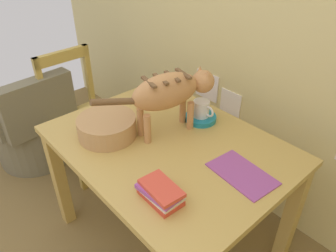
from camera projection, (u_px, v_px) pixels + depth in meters
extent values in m
cube|color=#D9C781|center=(270.00, 19.00, 1.75)|extent=(4.59, 0.10, 2.50)
cube|color=white|center=(207.00, 86.00, 2.24)|extent=(0.20, 0.01, 0.20)
cube|color=white|center=(230.00, 103.00, 2.13)|extent=(0.16, 0.01, 0.16)
cube|color=tan|center=(168.00, 145.00, 1.65)|extent=(1.21, 0.91, 0.03)
cube|color=#B08F47|center=(168.00, 153.00, 1.68)|extent=(1.13, 0.83, 0.07)
cube|color=tan|center=(60.00, 180.00, 1.98)|extent=(0.07, 0.07, 0.72)
cube|color=tan|center=(159.00, 130.00, 2.43)|extent=(0.07, 0.07, 0.72)
cube|color=tan|center=(291.00, 216.00, 1.74)|extent=(0.07, 0.07, 0.72)
ellipsoid|color=tan|center=(166.00, 91.00, 1.60)|extent=(0.21, 0.39, 0.19)
cube|color=brown|center=(149.00, 82.00, 1.52)|extent=(0.13, 0.05, 0.01)
cube|color=brown|center=(161.00, 79.00, 1.54)|extent=(0.13, 0.05, 0.01)
cube|color=brown|center=(172.00, 76.00, 1.57)|extent=(0.13, 0.05, 0.01)
cube|color=brown|center=(183.00, 74.00, 1.60)|extent=(0.13, 0.05, 0.01)
cylinder|color=tan|center=(183.00, 109.00, 1.77)|extent=(0.04, 0.04, 0.16)
cylinder|color=tan|center=(190.00, 116.00, 1.71)|extent=(0.04, 0.04, 0.16)
cylinder|color=tan|center=(141.00, 122.00, 1.66)|extent=(0.04, 0.04, 0.16)
cylinder|color=tan|center=(147.00, 129.00, 1.60)|extent=(0.04, 0.04, 0.16)
sphere|color=tan|center=(203.00, 82.00, 1.69)|extent=(0.12, 0.12, 0.12)
cone|color=tan|center=(200.00, 70.00, 1.68)|extent=(0.04, 0.04, 0.05)
cone|color=tan|center=(207.00, 75.00, 1.64)|extent=(0.04, 0.04, 0.05)
cylinder|color=brown|center=(113.00, 102.00, 1.47)|extent=(0.08, 0.22, 0.08)
cylinder|color=teal|center=(201.00, 118.00, 1.81)|extent=(0.18, 0.18, 0.03)
cylinder|color=silver|center=(201.00, 108.00, 1.78)|extent=(0.09, 0.09, 0.09)
torus|color=silver|center=(209.00, 112.00, 1.74)|extent=(0.07, 0.01, 0.07)
cube|color=#9A4794|center=(242.00, 174.00, 1.44)|extent=(0.31, 0.21, 0.01)
cube|color=#D1402B|center=(161.00, 197.00, 1.31)|extent=(0.19, 0.12, 0.02)
cube|color=silver|center=(160.00, 193.00, 1.30)|extent=(0.18, 0.11, 0.01)
cube|color=#9D4AA2|center=(160.00, 191.00, 1.29)|extent=(0.19, 0.12, 0.02)
cube|color=#D94634|center=(161.00, 188.00, 1.28)|extent=(0.19, 0.12, 0.02)
cylinder|color=tan|center=(107.00, 127.00, 1.67)|extent=(0.31, 0.31, 0.11)
cylinder|color=brown|center=(107.00, 126.00, 1.67)|extent=(0.25, 0.25, 0.09)
cube|color=gold|center=(85.00, 121.00, 2.41)|extent=(0.43, 0.43, 0.04)
cube|color=gold|center=(62.00, 56.00, 2.27)|extent=(0.05, 0.42, 0.08)
cube|color=gold|center=(89.00, 75.00, 2.49)|extent=(0.04, 0.04, 0.48)
cube|color=gold|center=(42.00, 90.00, 2.27)|extent=(0.04, 0.04, 0.48)
cube|color=gold|center=(122.00, 145.00, 2.53)|extent=(0.04, 0.04, 0.41)
cube|color=gold|center=(81.00, 167.00, 2.31)|extent=(0.04, 0.04, 0.41)
cube|color=gold|center=(96.00, 126.00, 2.76)|extent=(0.04, 0.04, 0.41)
cube|color=gold|center=(56.00, 144.00, 2.54)|extent=(0.04, 0.04, 0.41)
cylinder|color=#716952|center=(34.00, 136.00, 2.66)|extent=(0.60, 0.60, 0.38)
cube|color=#716952|center=(38.00, 106.00, 2.30)|extent=(0.17, 0.55, 0.40)
cube|color=#716952|center=(55.00, 95.00, 2.65)|extent=(0.43, 0.14, 0.20)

